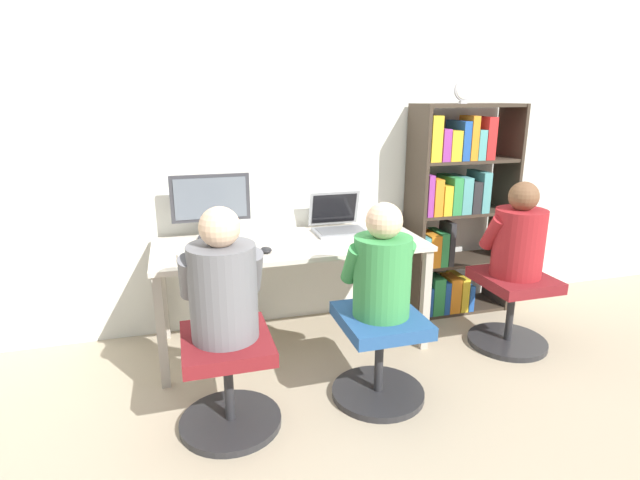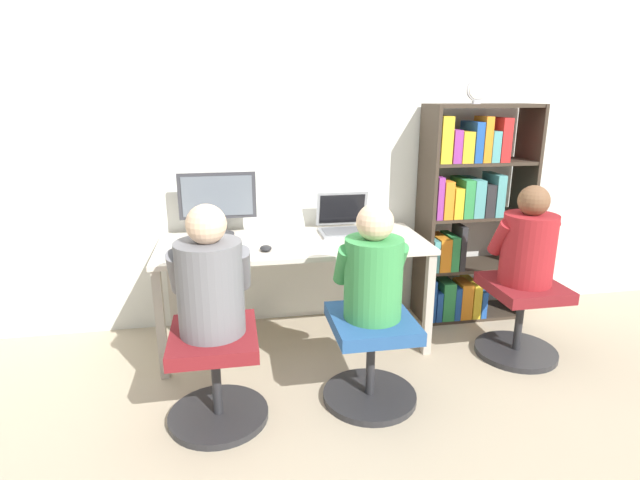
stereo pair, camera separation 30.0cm
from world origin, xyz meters
name	(u,v)px [view 2 (the right image)]	position (x,y,z in m)	size (l,w,h in m)	color
ground_plane	(302,368)	(0.00, 0.00, 0.00)	(14.00, 14.00, 0.00)	tan
wall_back	(284,142)	(0.00, 0.77, 1.30)	(10.00, 0.05, 2.60)	silver
desk	(294,252)	(0.00, 0.35, 0.64)	(1.71, 0.70, 0.71)	beige
desktop_monitor	(218,202)	(-0.47, 0.58, 0.94)	(0.50, 0.19, 0.42)	#333338
laptop	(345,224)	(0.38, 0.52, 0.76)	(0.36, 0.32, 0.26)	gray
keyboard	(216,251)	(-0.48, 0.19, 0.72)	(0.42, 0.16, 0.03)	silver
computer_mouse_by_keyboard	(266,248)	(-0.19, 0.18, 0.72)	(0.07, 0.09, 0.03)	black
office_chair_left	(216,370)	(-0.50, -0.42, 0.28)	(0.51, 0.51, 0.49)	#262628
office_chair_right	(371,353)	(0.32, -0.39, 0.28)	(0.51, 0.51, 0.49)	#262628
person_at_monitor	(210,279)	(-0.50, -0.41, 0.77)	(0.39, 0.33, 0.64)	slate
person_at_laptop	(373,270)	(0.32, -0.38, 0.75)	(0.37, 0.31, 0.60)	#388C47
bookshelf	(465,216)	(1.26, 0.53, 0.78)	(0.77, 0.32, 1.55)	#382D23
desk_clock	(477,90)	(1.23, 0.45, 1.64)	(0.14, 0.03, 0.16)	#B2B2B7
office_chair_side	(520,314)	(1.38, -0.07, 0.28)	(0.51, 0.51, 0.49)	#262628
person_near_shelf	(528,243)	(1.38, -0.07, 0.75)	(0.39, 0.32, 0.61)	maroon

